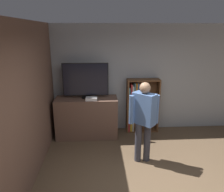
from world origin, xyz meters
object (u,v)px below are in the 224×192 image
at_px(person, 144,116).
at_px(game_console, 91,99).
at_px(television, 86,80).
at_px(bookshelf, 139,105).

bearing_deg(person, game_console, -179.72).
bearing_deg(television, bookshelf, 8.54).
distance_m(television, bookshelf, 1.53).
bearing_deg(person, bookshelf, 126.97).
relative_size(game_console, person, 0.16).
relative_size(television, game_console, 4.04).
xyz_separation_m(game_console, person, (1.03, -0.99, -0.06)).
height_order(bookshelf, person, person).
height_order(game_console, bookshelf, bookshelf).
bearing_deg(bookshelf, game_console, -161.94).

